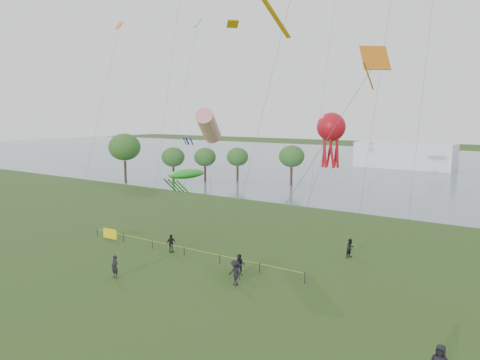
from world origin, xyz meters
The scene contains 14 objects.
ground_plane centered at (0.00, 0.00, 0.00)m, with size 400.00×400.00×0.00m, color #1D3611.
lake centered at (0.00, 100.00, 0.02)m, with size 400.00×120.00×0.08m, color slate.
pavilion_left centered at (-12.00, 95.00, 3.00)m, with size 22.00×8.00×6.00m, color white.
trees centered at (-37.75, 48.10, 5.53)m, with size 31.70×20.06×9.09m.
fence centered at (-14.84, 13.80, 0.55)m, with size 24.07×0.07×1.05m.
spectator_a centered at (-1.72, 12.45, 0.85)m, with size 0.83×0.64×1.70m, color black.
spectator_b centered at (-0.75, 10.44, 0.97)m, with size 1.25×0.72×1.93m, color black.
spectator_c centered at (-10.44, 13.93, 0.83)m, with size 0.98×0.41×1.67m, color black.
spectator_f centered at (-9.33, 6.47, 0.89)m, with size 0.65×0.43×1.78m, color black.
spectator_g centered at (3.69, 21.81, 0.85)m, with size 0.83×0.64×1.70m, color black.
kite_windsock centered at (-12.60, 22.32, 11.32)m, with size 6.36×7.08×13.28m.
kite_creature centered at (-12.16, 18.19, 6.67)m, with size 2.55×6.56×7.15m.
kite_octopus centered at (4.87, 14.28, 11.59)m, with size 4.03×2.35×12.71m.
kite_delta centered at (9.73, 7.55, 14.75)m, with size 5.23×13.92×16.19m.
Camera 1 is at (18.48, -16.63, 12.57)m, focal length 35.00 mm.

